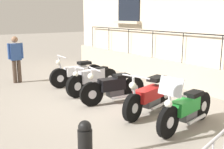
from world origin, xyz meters
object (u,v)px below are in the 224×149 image
object	(u,v)px
motorcycle_green	(186,109)
pedestrian_standing	(16,57)
motorcycle_white	(77,74)
motorcycle_red	(150,97)
motorcycle_black	(113,88)
motorcycle_silver	(93,80)

from	to	relation	value
motorcycle_green	pedestrian_standing	xyz separation A→B (m)	(1.72, -6.19, 0.51)
pedestrian_standing	motorcycle_white	bearing A→B (deg)	134.95
motorcycle_red	motorcycle_green	distance (m)	1.14
motorcycle_white	motorcycle_green	world-z (taller)	motorcycle_green
motorcycle_black	motorcycle_silver	bearing A→B (deg)	-91.48
motorcycle_white	motorcycle_red	size ratio (longest dim) A/B	0.96
motorcycle_red	motorcycle_green	bearing A→B (deg)	89.38
motorcycle_black	motorcycle_red	distance (m)	1.23
motorcycle_silver	motorcycle_green	size ratio (longest dim) A/B	0.98
pedestrian_standing	motorcycle_silver	bearing A→B (deg)	118.87
motorcycle_silver	motorcycle_black	world-z (taller)	motorcycle_black
motorcycle_red	motorcycle_green	size ratio (longest dim) A/B	1.01
pedestrian_standing	motorcycle_green	bearing A→B (deg)	105.56
motorcycle_black	motorcycle_red	bearing A→B (deg)	101.89
motorcycle_red	pedestrian_standing	size ratio (longest dim) A/B	1.24
motorcycle_red	motorcycle_black	bearing A→B (deg)	-78.11
motorcycle_green	pedestrian_standing	bearing A→B (deg)	-74.44
motorcycle_silver	pedestrian_standing	xyz separation A→B (m)	(1.51, -2.74, 0.50)
motorcycle_silver	motorcycle_red	distance (m)	2.32
motorcycle_silver	motorcycle_black	bearing A→B (deg)	88.52
motorcycle_white	pedestrian_standing	xyz separation A→B (m)	(1.58, -1.58, 0.52)
motorcycle_silver	motorcycle_white	bearing A→B (deg)	-93.43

